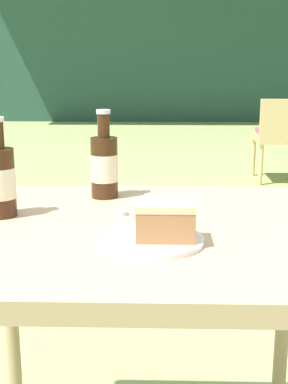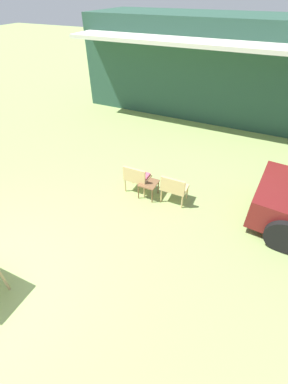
{
  "view_description": "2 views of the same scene",
  "coord_description": "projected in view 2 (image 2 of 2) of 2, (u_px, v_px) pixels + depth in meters",
  "views": [
    {
      "loc": [
        0.03,
        -1.08,
        1.09
      ],
      "look_at": [
        0.0,
        0.1,
        0.79
      ],
      "focal_mm": 50.0,
      "sensor_mm": 36.0,
      "label": 1
    },
    {
      "loc": [
        3.51,
        -0.86,
        4.1
      ],
      "look_at": [
        1.84,
        2.72,
        0.9
      ],
      "focal_mm": 24.0,
      "sensor_mm": 36.0,
      "label": 2
    }
  ],
  "objects": [
    {
      "name": "garden_side_table",
      "position": [
        149.0,
        184.0,
        6.18
      ],
      "size": [
        0.41,
        0.43,
        0.41
      ],
      "color": "brown",
      "rests_on": "ground_plane"
    },
    {
      "name": "wicker_chair_plain",
      "position": [
        174.0,
        187.0,
        5.94
      ],
      "size": [
        0.58,
        0.44,
        0.75
      ],
      "rotation": [
        0.0,
        0.0,
        3.14
      ],
      "color": "tan",
      "rests_on": "ground_plane"
    },
    {
      "name": "wicker_chair_cushioned",
      "position": [
        137.0,
        176.0,
        6.28
      ],
      "size": [
        0.58,
        0.44,
        0.75
      ],
      "rotation": [
        0.0,
        0.0,
        3.14
      ],
      "color": "tan",
      "rests_on": "ground_plane"
    },
    {
      "name": "cabin_building",
      "position": [
        224.0,
        67.0,
        9.72
      ],
      "size": [
        10.26,
        4.33,
        3.33
      ],
      "color": "#284C3D",
      "rests_on": "ground_plane"
    }
  ]
}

